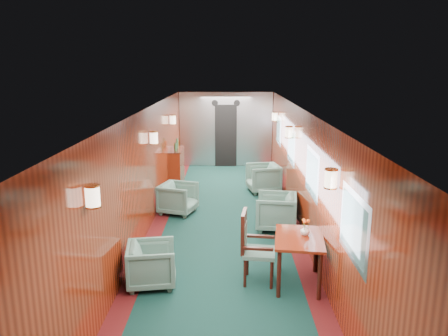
% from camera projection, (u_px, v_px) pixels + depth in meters
% --- Properties ---
extents(room, '(12.00, 12.10, 2.40)m').
position_uv_depth(room, '(224.00, 151.00, 8.23)').
color(room, black).
rests_on(room, ground).
extents(bulkhead, '(2.98, 0.17, 2.39)m').
position_uv_depth(bulkhead, '(226.00, 130.00, 14.09)').
color(bulkhead, '#B3B5BA').
rests_on(bulkhead, ground).
extents(windows_right, '(0.02, 8.60, 0.80)m').
position_uv_depth(windows_right, '(300.00, 158.00, 8.50)').
color(windows_right, silver).
rests_on(windows_right, ground).
extents(wall_sconces, '(2.97, 7.97, 0.25)m').
position_uv_depth(wall_sconces, '(224.00, 138.00, 8.74)').
color(wall_sconces, '#FFEAC6').
rests_on(wall_sconces, ground).
extents(dining_table, '(0.82, 1.08, 0.75)m').
position_uv_depth(dining_table, '(299.00, 245.00, 6.42)').
color(dining_table, maroon).
rests_on(dining_table, ground).
extents(side_chair, '(0.55, 0.57, 1.11)m').
position_uv_depth(side_chair, '(252.00, 244.00, 6.51)').
color(side_chair, '#1C413B').
rests_on(side_chair, ground).
extents(credenza, '(0.35, 1.10, 1.27)m').
position_uv_depth(credenza, '(176.00, 166.00, 11.98)').
color(credenza, maroon).
rests_on(credenza, ground).
extents(flower_vase, '(0.18, 0.18, 0.15)m').
position_uv_depth(flower_vase, '(305.00, 230.00, 6.46)').
color(flower_vase, silver).
rests_on(flower_vase, dining_table).
extents(armchair_left_near, '(0.80, 0.79, 0.64)m').
position_uv_depth(armchair_left_near, '(152.00, 264.00, 6.48)').
color(armchair_left_near, '#1C413B').
rests_on(armchair_left_near, ground).
extents(armchair_left_far, '(0.93, 0.91, 0.68)m').
position_uv_depth(armchair_left_far, '(178.00, 198.00, 9.65)').
color(armchair_left_far, '#1C413B').
rests_on(armchair_left_far, ground).
extents(armchair_right_near, '(0.89, 0.87, 0.72)m').
position_uv_depth(armchair_right_near, '(276.00, 212.00, 8.70)').
color(armchair_right_near, '#1C413B').
rests_on(armchair_right_near, ground).
extents(armchair_right_far, '(0.93, 0.91, 0.73)m').
position_uv_depth(armchair_right_far, '(263.00, 178.00, 11.30)').
color(armchair_right_far, '#1C413B').
rests_on(armchair_right_far, ground).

